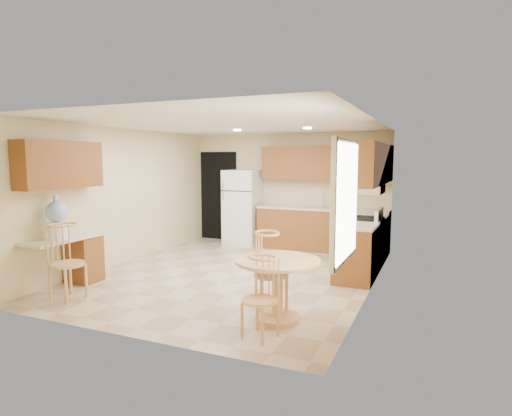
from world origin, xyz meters
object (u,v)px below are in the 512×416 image
at_px(refrigerator, 243,207).
at_px(chair_table_a, 268,266).
at_px(chair_table_b, 257,292).
at_px(stove, 362,243).
at_px(water_crock, 57,219).
at_px(chair_desk, 61,256).
at_px(dining_table, 278,281).

height_order(refrigerator, chair_table_a, refrigerator).
relative_size(refrigerator, chair_table_b, 1.91).
distance_m(stove, water_crock, 4.95).
height_order(refrigerator, chair_desk, refrigerator).
xyz_separation_m(refrigerator, chair_table_b, (2.35, -4.68, -0.30)).
bearing_deg(chair_desk, refrigerator, 177.61).
distance_m(chair_desk, water_crock, 0.72).
bearing_deg(water_crock, stove, 37.06).
distance_m(refrigerator, chair_table_b, 5.25).
bearing_deg(chair_table_b, refrigerator, -49.23).
relative_size(chair_table_a, water_crock, 1.58).
bearing_deg(stove, dining_table, -100.49).
relative_size(refrigerator, dining_table, 1.65).
height_order(refrigerator, dining_table, refrigerator).
bearing_deg(chair_table_a, stove, 130.89).
bearing_deg(chair_table_b, chair_table_a, -62.91).
bearing_deg(chair_table_b, water_crock, 5.75).
bearing_deg(chair_desk, stove, 138.89).
bearing_deg(chair_desk, chair_table_a, 108.25).
relative_size(dining_table, chair_desk, 0.98).
relative_size(refrigerator, stove, 1.55).
xyz_separation_m(chair_table_b, chair_desk, (-2.95, 0.14, 0.09)).
xyz_separation_m(chair_desk, water_crock, (-0.45, 0.37, 0.43)).
relative_size(chair_table_b, chair_desk, 0.85).
height_order(chair_desk, water_crock, water_crock).
relative_size(chair_table_a, chair_desk, 0.98).
height_order(chair_table_b, chair_desk, chair_desk).
bearing_deg(stove, chair_table_b, -98.62).
xyz_separation_m(stove, dining_table, (-0.52, -2.84, 0.02)).
height_order(stove, chair_desk, stove).
xyz_separation_m(chair_table_b, water_crock, (-3.40, 0.50, 0.52)).
distance_m(chair_table_b, water_crock, 3.48).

